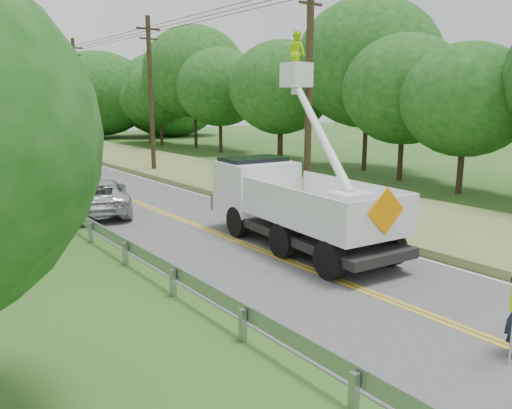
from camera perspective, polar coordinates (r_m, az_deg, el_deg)
ground at (r=12.68m, az=16.85°, el=-11.16°), size 140.00×140.00×0.00m
road at (r=23.35m, az=-11.88°, el=-0.35°), size 7.20×96.00×0.03m
guardrail at (r=22.76m, az=-22.11°, el=0.10°), size 0.18×48.00×0.77m
utility_poles at (r=27.88m, az=-5.54°, el=12.67°), size 1.60×43.30×10.00m
tall_grass_verge at (r=27.03m, az=1.84°, el=1.85°), size 7.00×96.00×0.30m
treeline_right at (r=40.35m, az=2.15°, el=13.74°), size 11.23×51.25×11.89m
bucket_truck at (r=17.63m, az=3.10°, el=1.51°), size 5.17×8.25×7.59m
suv_silver at (r=22.72m, az=-17.32°, el=0.94°), size 4.02×5.79×1.47m
suv_darkgrey at (r=30.30m, az=-21.91°, el=3.37°), size 3.31×5.87×1.61m
stop_sign_permanent at (r=25.54m, az=-25.93°, el=3.10°), size 0.43×0.26×2.28m
yard_sign at (r=21.61m, az=11.91°, el=-0.06°), size 0.44×0.20×0.67m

